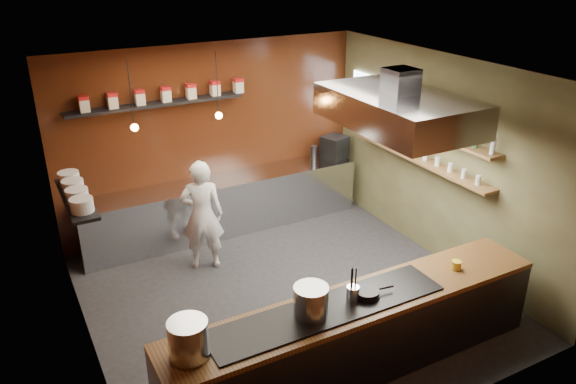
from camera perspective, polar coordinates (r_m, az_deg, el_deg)
floor at (r=7.67m, az=0.00°, el=-10.51°), size 5.00×5.00×0.00m
back_wall at (r=9.06m, az=-7.58°, el=5.47°), size 5.00×0.00×5.00m
left_wall at (r=6.27m, az=-20.61°, el=-4.67°), size 0.00×5.00×5.00m
right_wall at (r=8.33m, az=15.33°, el=3.13°), size 0.00×5.00×5.00m
ceiling at (r=6.47m, az=0.00°, el=11.99°), size 5.00×5.00×0.00m
window_pane at (r=9.41m, az=8.32°, el=8.66°), size 0.00×1.00×1.00m
prep_counter at (r=9.16m, az=-6.47°, el=-1.34°), size 4.60×0.65×0.90m
pass_counter at (r=6.30m, az=7.13°, el=-14.18°), size 4.40×0.72×0.94m
tin_shelf at (r=8.47m, az=-13.21°, el=8.69°), size 2.60×0.26×0.04m
plate_shelf at (r=7.16m, az=-20.72°, el=-0.61°), size 0.30×1.40×0.04m
bottle_shelf_upper at (r=8.30m, az=13.43°, el=6.33°), size 0.26×2.80×0.04m
bottle_shelf_lower at (r=8.45m, az=13.13°, el=3.29°), size 0.26×2.80×0.04m
extractor_hood at (r=6.97m, az=11.15°, el=8.24°), size 1.20×2.00×0.72m
pendant_left at (r=7.75m, az=-15.36°, el=6.70°), size 0.10×0.10×0.95m
pendant_right at (r=8.09m, az=-7.06°, el=8.07°), size 0.10×0.10×0.95m
storage_tins at (r=8.48m, az=-12.31°, el=9.70°), size 2.43×0.13×0.22m
plate_stacks at (r=7.12m, az=-20.83°, el=0.12°), size 0.26×1.16×0.16m
bottles at (r=8.26m, az=13.52°, el=7.25°), size 0.06×2.66×0.24m
wine_glasses at (r=8.42m, az=13.18°, el=3.83°), size 0.07×2.37×0.13m
stockpot_large at (r=5.23m, az=-10.09°, el=-14.47°), size 0.42×0.42×0.36m
stockpot_small at (r=5.64m, az=2.34°, el=-11.05°), size 0.44×0.44×0.33m
utensil_crock at (r=5.92m, az=6.59°, el=-10.24°), size 0.15×0.15×0.17m
frying_pan at (r=6.05m, az=8.07°, el=-10.13°), size 0.45×0.28×0.07m
butter_jar at (r=6.75m, az=16.72°, el=-7.12°), size 0.15×0.15×0.10m
espresso_machine at (r=9.83m, az=4.75°, el=4.57°), size 0.49×0.48×0.39m
chef at (r=8.02m, az=-8.72°, el=-2.35°), size 0.70×0.58×1.65m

